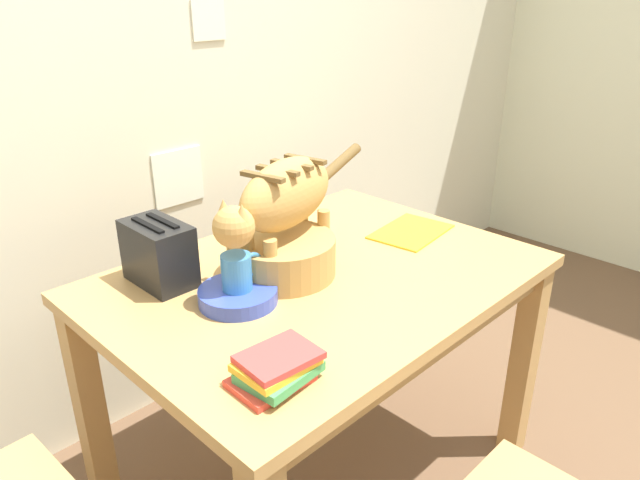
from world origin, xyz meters
TOP-DOWN VIEW (x-y plane):
  - wall_rear at (-0.00, 1.68)m, footprint 5.29×0.11m
  - dining_table at (0.05, 0.93)m, footprint 1.20×0.87m
  - cat at (-0.02, 1.00)m, footprint 0.64×0.21m
  - saucer_bowl at (-0.21, 0.96)m, footprint 0.20×0.20m
  - coffee_mug at (-0.21, 0.96)m, footprint 0.12×0.08m
  - magazine at (0.47, 0.92)m, footprint 0.29×0.22m
  - book_stack at (-0.36, 0.64)m, footprint 0.18×0.14m
  - wicker_basket at (-0.03, 1.00)m, footprint 0.30×0.30m
  - toaster at (-0.29, 1.20)m, footprint 0.12×0.20m

SIDE VIEW (x-z plane):
  - dining_table at x=0.05m, z-range 0.28..1.01m
  - magazine at x=0.47m, z-range 0.73..0.74m
  - saucer_bowl at x=-0.21m, z-range 0.73..0.77m
  - book_stack at x=-0.36m, z-range 0.73..0.80m
  - wicker_basket at x=-0.03m, z-range 0.73..0.84m
  - toaster at x=-0.29m, z-range 0.73..0.91m
  - coffee_mug at x=-0.21m, z-range 0.77..0.87m
  - cat at x=-0.02m, z-range 0.79..1.11m
  - wall_rear at x=0.00m, z-range 0.00..2.50m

